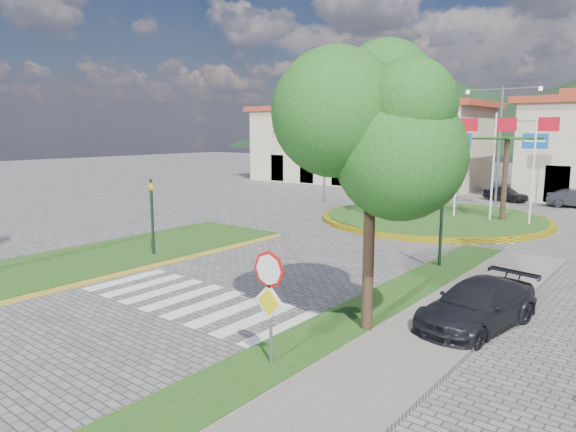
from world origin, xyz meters
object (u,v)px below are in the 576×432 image
Objects in this scene: roundabout_island at (433,217)px; white_van at (436,184)px; car_dark_a at (506,194)px; deciduous_tree at (372,127)px; car_side_right at (478,305)px; stop_sign at (270,291)px.

white_van is at bearing 112.52° from roundabout_island.
deciduous_tree is at bearing -153.00° from car_dark_a.
white_van is at bearing 124.84° from car_side_right.
car_dark_a is at bearing -121.90° from white_van.
car_dark_a is at bearing 114.64° from car_side_right.
deciduous_tree reaches higher than white_van.
stop_sign is at bearing -76.27° from roundabout_island.
car_side_right is at bearing -63.09° from roundabout_island.
roundabout_island reaches higher than car_dark_a.
white_van is 7.81m from car_dark_a.
stop_sign reaches higher than car_dark_a.
white_van reaches higher than car_dark_a.
white_van is (-11.00, 34.77, -1.25)m from stop_sign.
car_side_right reaches higher than white_van.
white_van is at bearing 79.52° from car_dark_a.
roundabout_island is 3.25× the size of white_van.
deciduous_tree is 2.14× the size of car_dark_a.
car_dark_a is at bearing 99.52° from deciduous_tree.
deciduous_tree is (0.60, 3.04, 3.38)m from stop_sign.
stop_sign is 0.39× the size of deciduous_tree.
deciduous_tree is at bearing -163.85° from white_van.
deciduous_tree is 5.47m from car_side_right.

